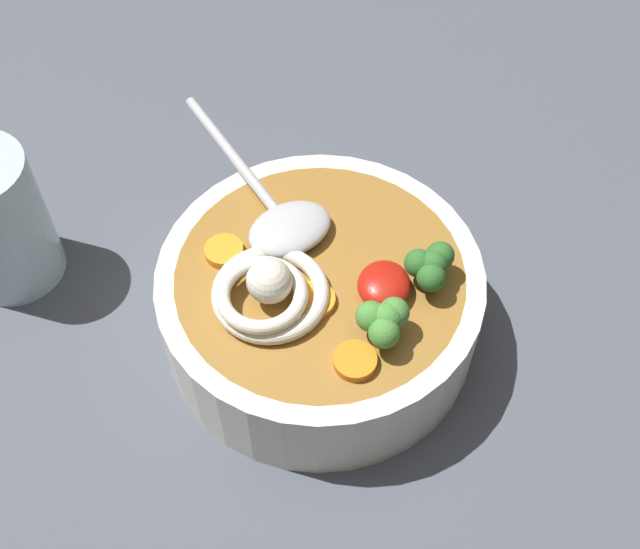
{
  "coord_description": "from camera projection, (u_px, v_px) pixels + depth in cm",
  "views": [
    {
      "loc": [
        28.31,
        5.26,
        55.08
      ],
      "look_at": [
        -3.28,
        -1.5,
        10.71
      ],
      "focal_mm": 46.25,
      "sensor_mm": 36.0,
      "label": 1
    }
  ],
  "objects": [
    {
      "name": "soup_bowl",
      "position": [
        320.0,
        303.0,
        0.58
      ],
      "size": [
        22.17,
        22.17,
        7.0
      ],
      "color": "silver",
      "rests_on": "table_slab"
    },
    {
      "name": "chili_sauce_dollop",
      "position": [
        384.0,
        285.0,
        0.53
      ],
      "size": [
        3.84,
        3.45,
        1.73
      ],
      "primitive_type": "ellipsoid",
      "color": "#B2190F",
      "rests_on": "soup_bowl"
    },
    {
      "name": "carrot_slice_beside_noodles",
      "position": [
        355.0,
        361.0,
        0.51
      ],
      "size": [
        2.72,
        2.72,
        0.63
      ],
      "primitive_type": "cylinder",
      "color": "orange",
      "rests_on": "soup_bowl"
    },
    {
      "name": "carrot_slice_right",
      "position": [
        224.0,
        251.0,
        0.56
      ],
      "size": [
        2.63,
        2.63,
        0.68
      ],
      "primitive_type": "cylinder",
      "color": "orange",
      "rests_on": "soup_bowl"
    },
    {
      "name": "broccoli_floret_far",
      "position": [
        431.0,
        266.0,
        0.53
      ],
      "size": [
        3.7,
        3.18,
        2.92
      ],
      "color": "#7A9E60",
      "rests_on": "soup_bowl"
    },
    {
      "name": "table_slab",
      "position": [
        331.0,
        385.0,
        0.6
      ],
      "size": [
        113.51,
        113.51,
        3.71
      ],
      "primitive_type": "cube",
      "color": "#474C56",
      "rests_on": "ground"
    },
    {
      "name": "broccoli_floret_beside_chili",
      "position": [
        384.0,
        319.0,
        0.51
      ],
      "size": [
        3.84,
        3.3,
        3.04
      ],
      "color": "#7A9E60",
      "rests_on": "soup_bowl"
    },
    {
      "name": "soup_spoon",
      "position": [
        280.0,
        216.0,
        0.57
      ],
      "size": [
        14.7,
        14.43,
        1.6
      ],
      "rotation": [
        0.0,
        0.0,
        3.91
      ],
      "color": "#B7B7BC",
      "rests_on": "soup_bowl"
    },
    {
      "name": "noodle_pile",
      "position": [
        268.0,
        290.0,
        0.53
      ],
      "size": [
        8.49,
        8.33,
        3.41
      ],
      "color": "silver",
      "rests_on": "soup_bowl"
    },
    {
      "name": "carrot_slice_rear",
      "position": [
        314.0,
        300.0,
        0.53
      ],
      "size": [
        2.8,
        2.8,
        0.49
      ],
      "primitive_type": "cylinder",
      "color": "orange",
      "rests_on": "soup_bowl"
    }
  ]
}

